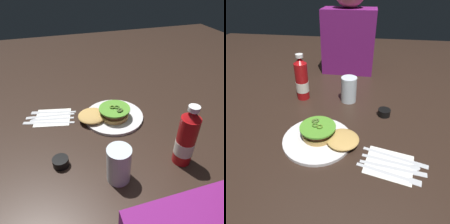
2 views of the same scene
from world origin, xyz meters
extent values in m
plane|color=black|center=(0.00, 0.00, 0.00)|extent=(3.00, 3.00, 0.00)
cylinder|color=silver|center=(-0.07, -0.13, 0.01)|extent=(0.26, 0.26, 0.01)
cylinder|color=tan|center=(-0.07, -0.12, 0.02)|extent=(0.12, 0.12, 0.02)
cylinder|color=#512D19|center=(-0.07, -0.12, 0.04)|extent=(0.11, 0.11, 0.02)
cylinder|color=red|center=(-0.07, -0.12, 0.05)|extent=(0.10, 0.10, 0.01)
cylinder|color=#51942B|center=(-0.07, -0.12, 0.06)|extent=(0.13, 0.13, 0.01)
torus|color=#487024|center=(-0.08, -0.12, 0.06)|extent=(0.02, 0.02, 0.01)
torus|color=#547923|center=(-0.06, -0.13, 0.06)|extent=(0.02, 0.02, 0.01)
torus|color=#4A7028|center=(-0.09, -0.10, 0.06)|extent=(0.02, 0.02, 0.01)
torus|color=#476629|center=(-0.08, -0.09, 0.06)|extent=(0.02, 0.02, 0.01)
ellipsoid|color=tan|center=(0.03, -0.14, 0.03)|extent=(0.12, 0.12, 0.03)
cylinder|color=#AB1114|center=(-0.22, 0.17, 0.09)|extent=(0.06, 0.06, 0.18)
cone|color=#AB1114|center=(-0.22, 0.17, 0.20)|extent=(0.06, 0.06, 0.03)
cylinder|color=white|center=(-0.22, 0.17, 0.22)|extent=(0.03, 0.03, 0.02)
cylinder|color=white|center=(-0.22, 0.17, 0.06)|extent=(0.06, 0.06, 0.05)
cylinder|color=silver|center=(0.01, 0.18, 0.06)|extent=(0.08, 0.08, 0.12)
cylinder|color=black|center=(0.18, 0.07, 0.02)|extent=(0.05, 0.05, 0.03)
cube|color=white|center=(0.19, -0.21, 0.00)|extent=(0.17, 0.16, 0.00)
cube|color=silver|center=(0.18, -0.25, 0.00)|extent=(0.20, 0.06, 0.00)
cube|color=silver|center=(0.26, -0.27, 0.00)|extent=(0.04, 0.03, 0.00)
cube|color=silver|center=(0.19, -0.22, 0.00)|extent=(0.19, 0.04, 0.00)
cube|color=silver|center=(0.26, -0.23, 0.00)|extent=(0.08, 0.03, 0.00)
cube|color=silver|center=(0.19, -0.20, 0.00)|extent=(0.18, 0.04, 0.00)
ellipsoid|color=silver|center=(0.27, -0.21, 0.00)|extent=(0.04, 0.03, 0.00)
cube|color=silver|center=(0.20, -0.17, 0.00)|extent=(0.19, 0.06, 0.00)
cube|color=silver|center=(0.28, -0.20, 0.00)|extent=(0.08, 0.04, 0.00)
cube|color=#6D1966|center=(-0.03, 0.58, 0.19)|extent=(0.31, 0.18, 0.37)
camera|label=1|loc=(0.16, 0.60, 0.57)|focal=34.60mm
camera|label=2|loc=(0.09, -0.67, 0.50)|focal=31.46mm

